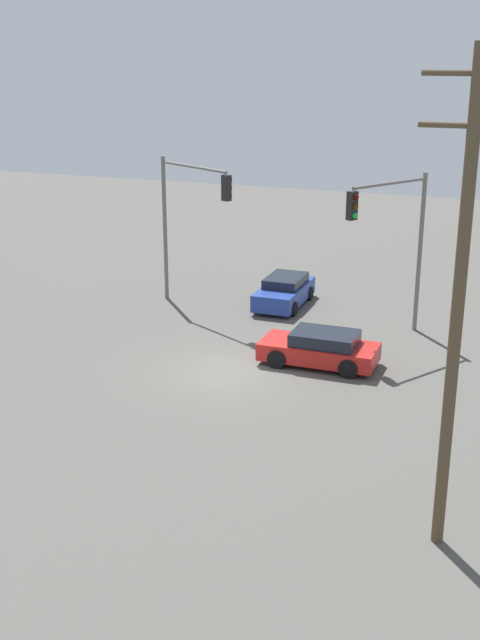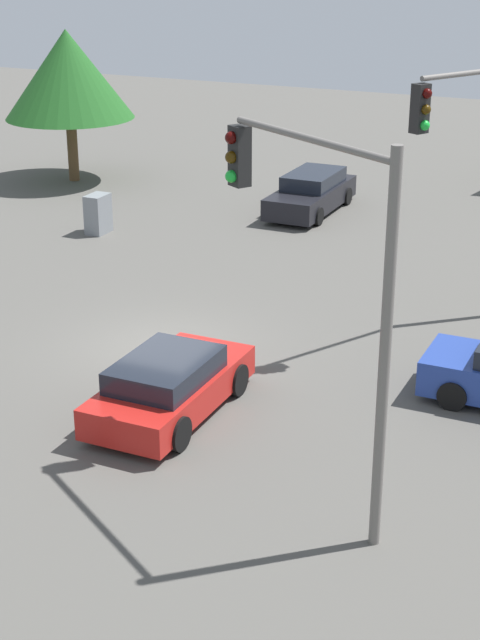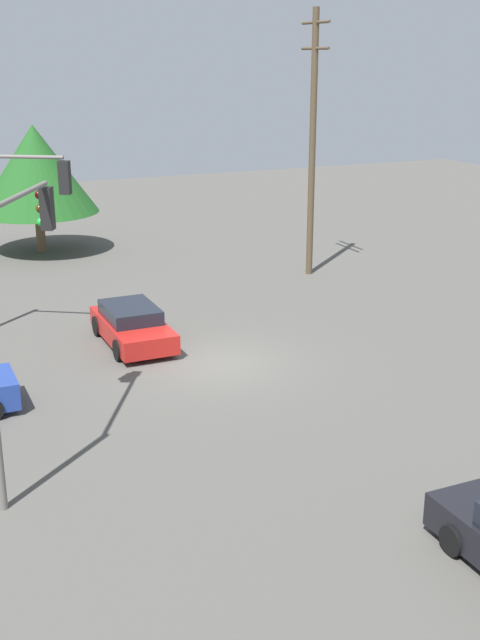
# 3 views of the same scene
# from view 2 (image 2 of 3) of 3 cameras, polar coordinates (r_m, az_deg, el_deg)

# --- Properties ---
(ground_plane) EXTENTS (80.00, 80.00, 0.00)m
(ground_plane) POSITION_cam_2_polar(r_m,az_deg,el_deg) (23.41, -4.67, -1.61)
(ground_plane) COLOR #54514C
(sedan_dark) EXTENTS (4.76, 1.88, 1.39)m
(sedan_dark) POSITION_cam_2_polar(r_m,az_deg,el_deg) (34.72, 4.17, 7.38)
(sedan_dark) COLOR black
(sedan_dark) RESTS_ON ground_plane
(sedan_red) EXTENTS (4.26, 1.98, 1.29)m
(sedan_red) POSITION_cam_2_polar(r_m,az_deg,el_deg) (20.02, -4.11, -3.82)
(sedan_red) COLOR red
(sedan_red) RESTS_ON ground_plane
(traffic_signal_cross) EXTENTS (2.38, 3.68, 6.50)m
(traffic_signal_cross) POSITION_cam_2_polar(r_m,az_deg,el_deg) (15.58, 4.75, 3.75)
(traffic_signal_cross) COLOR slate
(traffic_signal_cross) RESTS_ON ground_plane
(electrical_cabinet) EXTENTS (0.86, 0.57, 1.28)m
(electrical_cabinet) POSITION_cam_2_polar(r_m,az_deg,el_deg) (32.44, -8.26, 6.13)
(electrical_cabinet) COLOR gray
(electrical_cabinet) RESTS_ON ground_plane
(tree_right) EXTENTS (4.98, 4.98, 5.80)m
(tree_right) POSITION_cam_2_polar(r_m,az_deg,el_deg) (39.11, -9.98, 13.90)
(tree_right) COLOR brown
(tree_right) RESTS_ON ground_plane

